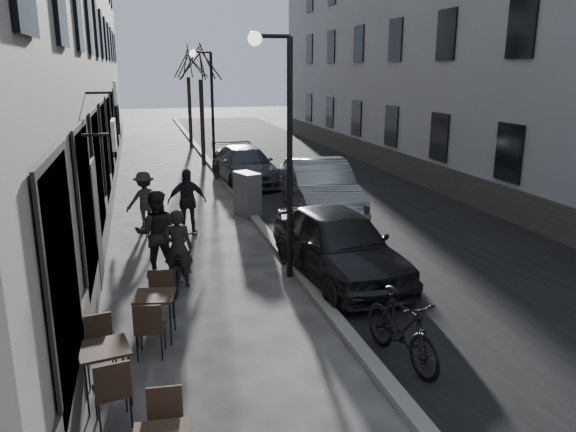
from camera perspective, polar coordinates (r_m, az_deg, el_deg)
name	(u,v)px	position (r m, az deg, el deg)	size (l,w,h in m)	color
road	(317,181)	(22.62, 2.97, 3.59)	(7.30, 60.00, 0.00)	black
kerb	(227,184)	(21.78, -6.22, 3.24)	(0.25, 60.00, 0.12)	gray
streetlamp_near	(282,131)	(11.52, -0.66, 8.62)	(0.90, 0.28, 5.09)	black
streetlamp_far	(208,100)	(23.31, -8.14, 11.63)	(0.90, 0.28, 5.09)	black
tree_near	(200,62)	(26.26, -8.94, 15.23)	(2.40, 2.40, 5.70)	black
tree_far	(188,63)	(32.23, -10.15, 15.07)	(2.40, 2.40, 5.70)	black
bistro_set_b	(105,368)	(8.21, -18.07, -14.49)	(0.76, 1.65, 0.95)	black
bistro_set_c	(156,312)	(9.69, -13.30, -9.48)	(0.75, 1.63, 0.94)	black
utility_cabinet	(247,194)	(17.12, -4.16, 2.20)	(0.49, 0.90, 1.35)	slate
bicycle	(179,263)	(11.83, -11.04, -4.72)	(0.67, 1.92, 1.01)	black
cyclist_rider	(178,248)	(11.72, -11.11, -3.24)	(0.60, 0.40, 1.65)	black
pedestrian_near	(156,233)	(12.51, -13.24, -1.66)	(0.91, 0.71, 1.88)	#272321
pedestrian_mid	(145,200)	(16.26, -14.35, 1.59)	(1.05, 0.60, 1.62)	#2D2A27
pedestrian_far	(187,202)	(15.44, -10.23, 1.46)	(1.05, 0.44, 1.80)	black
car_near	(339,244)	(12.06, 5.16, -2.81)	(1.80, 4.48, 1.53)	black
car_mid	(320,188)	(17.27, 3.26, 2.86)	(1.76, 5.05, 1.66)	gray
car_far	(245,165)	(22.16, -4.36, 5.16)	(1.96, 4.82, 1.40)	#35393F
moped	(402,328)	(8.88, 11.46, -11.13)	(0.53, 1.88, 1.13)	black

